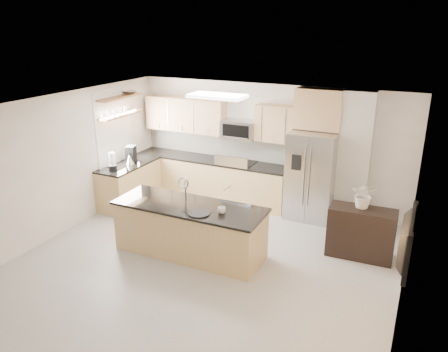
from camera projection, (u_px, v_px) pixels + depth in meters
The scene contains 27 objects.
floor at pixel (196, 272), 6.99m from camera, with size 6.50×6.50×0.00m, color #A7A49F.
ceiling at pixel (192, 112), 6.13m from camera, with size 6.00×6.50×0.02m, color white.
wall_back at pixel (269, 145), 9.33m from camera, with size 6.00×0.02×2.60m, color silver.
wall_front at pixel (13, 325), 3.79m from camera, with size 6.00×0.02×2.60m, color silver.
wall_left at pixel (47, 170), 7.78m from camera, with size 0.02×6.50×2.60m, color silver.
wall_right at pixel (409, 237), 5.34m from camera, with size 0.02×6.50×2.60m, color silver.
back_counter at pixel (211, 178), 9.83m from camera, with size 3.55×0.66×1.44m.
left_counter at pixel (129, 184), 9.50m from camera, with size 0.66×1.50×0.92m.
range at pixel (236, 182), 9.57m from camera, with size 0.76×0.64×1.14m.
upper_cabinets at pixel (211, 117), 9.54m from camera, with size 3.50×0.33×0.75m.
microwave at pixel (239, 129), 9.29m from camera, with size 0.76×0.40×0.40m.
refrigerator at pixel (311, 176), 8.71m from camera, with size 0.92×0.78×1.78m.
partition_column at pixel (354, 158), 8.46m from camera, with size 0.60×0.30×2.60m, color beige.
window at pixel (114, 129), 9.23m from camera, with size 0.04×1.15×1.65m.
shelf_lower at pixel (120, 115), 9.16m from camera, with size 0.30×1.20×0.04m, color olive.
shelf_upper at pixel (119, 97), 9.04m from camera, with size 0.30×1.20×0.04m, color olive.
ceiling_fixture at pixel (217, 96), 7.67m from camera, with size 1.00×0.50×0.06m, color white.
island at pixel (190, 229), 7.45m from camera, with size 2.59×0.95×1.32m.
credenza at pixel (361, 233), 7.34m from camera, with size 1.09×0.46×0.87m, color black.
cup at pixel (222, 210), 6.97m from camera, with size 0.13×0.13×0.10m, color white.
platter at pixel (199, 213), 6.97m from camera, with size 0.36×0.36×0.02m, color black.
blender at pixel (112, 163), 8.88m from camera, with size 0.17×0.17×0.38m.
kettle at pixel (130, 159), 9.30m from camera, with size 0.19×0.19×0.24m.
coffee_maker at pixel (131, 154), 9.43m from camera, with size 0.25×0.27×0.35m.
bowl at pixel (129, 92), 9.31m from camera, with size 0.36×0.36×0.09m, color #A6A6A8.
flower_vase at pixel (365, 188), 7.14m from camera, with size 0.62×0.54×0.69m, color silver.
television at pixel (400, 239), 5.19m from camera, with size 1.08×0.14×0.62m, color black.
Camera 1 is at (3.02, -5.30, 3.79)m, focal length 35.00 mm.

